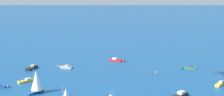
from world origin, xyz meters
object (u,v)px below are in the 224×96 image
at_px(motorboat_near_centre, 31,68).
at_px(sailboat_mid_cluster, 36,82).
at_px(motorboat_inshore, 220,84).
at_px(marker_buoy, 156,72).
at_px(motorboat_outer_ring_d, 64,67).
at_px(motorboat_outer_ring_e, 1,86).
at_px(motorboat_far_port, 117,60).
at_px(motorboat_outer_ring_a, 25,81).
at_px(motorboat_ahead, 188,68).
at_px(motorboat_trailing, 178,96).

relative_size(motorboat_near_centre, sailboat_mid_cluster, 0.86).
xyz_separation_m(motorboat_inshore, marker_buoy, (-15.67, 31.22, -0.24)).
relative_size(motorboat_outer_ring_d, marker_buoy, 3.83).
distance_m(motorboat_near_centre, motorboat_outer_ring_e, 35.27).
bearing_deg(motorboat_outer_ring_e, motorboat_far_port, 23.57).
bearing_deg(sailboat_mid_cluster, motorboat_outer_ring_a, 96.75).
xyz_separation_m(motorboat_ahead, marker_buoy, (-21.40, -1.41, -0.23)).
height_order(motorboat_trailing, sailboat_mid_cluster, sailboat_mid_cluster).
bearing_deg(motorboat_inshore, motorboat_outer_ring_e, 159.60).
relative_size(motorboat_far_port, motorboat_outer_ring_d, 1.09).
relative_size(motorboat_inshore, motorboat_outer_ring_a, 1.01).
bearing_deg(motorboat_near_centre, motorboat_outer_ring_d, -13.50).
bearing_deg(motorboat_ahead, sailboat_mid_cluster, -172.11).
distance_m(motorboat_outer_ring_d, marker_buoy, 51.92).
distance_m(motorboat_near_centre, marker_buoy, 69.20).
distance_m(motorboat_outer_ring_d, motorboat_outer_ring_e, 44.29).
xyz_separation_m(motorboat_ahead, sailboat_mid_cluster, (-86.20, -11.94, 4.43)).
distance_m(motorboat_ahead, motorboat_outer_ring_a, 88.77).
bearing_deg(motorboat_inshore, motorboat_outer_ring_a, 154.23).
bearing_deg(sailboat_mid_cluster, motorboat_far_port, 38.27).
distance_m(motorboat_ahead, sailboat_mid_cluster, 87.13).
bearing_deg(motorboat_ahead, motorboat_inshore, -99.97).
xyz_separation_m(motorboat_trailing, sailboat_mid_cluster, (-52.58, 28.48, 4.24)).
distance_m(motorboat_near_centre, sailboat_mid_cluster, 44.98).
xyz_separation_m(sailboat_mid_cluster, motorboat_outer_ring_e, (-13.60, 14.29, -4.47)).
xyz_separation_m(motorboat_ahead, motorboat_outer_ring_d, (-63.94, 28.35, 0.06)).
distance_m(motorboat_inshore, motorboat_outer_ring_a, 91.87).
height_order(motorboat_inshore, motorboat_trailing, motorboat_trailing).
bearing_deg(motorboat_far_port, motorboat_inshore, -70.66).
relative_size(motorboat_far_port, motorboat_trailing, 0.83).
relative_size(motorboat_inshore, motorboat_outer_ring_e, 1.04).
bearing_deg(sailboat_mid_cluster, motorboat_outer_ring_e, 133.59).
distance_m(motorboat_trailing, motorboat_outer_ring_d, 75.17).
height_order(motorboat_far_port, motorboat_outer_ring_d, motorboat_far_port).
bearing_deg(motorboat_far_port, motorboat_outer_ring_d, -171.99).
bearing_deg(motorboat_ahead, motorboat_outer_ring_d, 156.09).
bearing_deg(motorboat_inshore, motorboat_trailing, -164.39).
distance_m(sailboat_mid_cluster, motorboat_outer_ring_a, 19.89).
xyz_separation_m(motorboat_near_centre, sailboat_mid_cluster, (-4.53, -44.55, 4.27)).
xyz_separation_m(motorboat_far_port, motorboat_outer_ring_a, (-59.60, -25.98, -0.13)).
relative_size(motorboat_inshore, motorboat_trailing, 0.76).
relative_size(sailboat_mid_cluster, motorboat_outer_ring_e, 1.44).
height_order(motorboat_far_port, motorboat_outer_ring_e, motorboat_far_port).
xyz_separation_m(motorboat_trailing, marker_buoy, (12.21, 39.01, -0.42)).
bearing_deg(motorboat_outer_ring_e, marker_buoy, -2.74).
bearing_deg(motorboat_outer_ring_d, marker_buoy, -34.98).
height_order(motorboat_near_centre, motorboat_outer_ring_d, motorboat_near_centre).
height_order(motorboat_outer_ring_a, motorboat_outer_ring_d, motorboat_outer_ring_d).
relative_size(motorboat_inshore, marker_buoy, 3.82).
height_order(sailboat_mid_cluster, motorboat_outer_ring_d, sailboat_mid_cluster).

